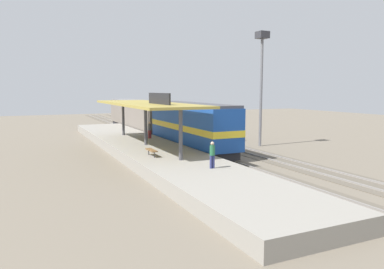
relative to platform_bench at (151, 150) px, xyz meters
The scene contains 12 objects.
ground_plane 9.90m from the platform_bench, 35.38° to the left, with size 120.00×120.00×0.00m, color #706656.
track_near 8.37m from the platform_bench, 43.44° to the left, with size 3.20×110.00×0.16m.
track_far 12.10m from the platform_bench, 28.19° to the left, with size 3.20×110.00×0.16m.
platform 5.92m from the platform_bench, 76.16° to the left, with size 6.00×44.00×0.90m, color gray.
station_canopy 6.59m from the platform_bench, 75.94° to the left, with size 5.20×18.00×4.70m.
platform_bench is the anchor object (origin of this frame).
locomotive 8.49m from the platform_bench, 44.57° to the left, with size 2.93×14.43×4.44m.
passenger_carriage_single 24.67m from the platform_bench, 75.91° to the left, with size 2.90×20.00×4.24m.
freight_car 18.66m from the platform_bench, 55.35° to the left, with size 2.80×12.00×3.54m.
light_mast 16.47m from the platform_bench, 21.98° to the left, with size 1.10×1.10×11.70m.
person_waiting 10.26m from the platform_bench, 72.28° to the left, with size 0.34×0.34×1.71m.
person_walking 6.09m from the platform_bench, 69.47° to the right, with size 0.34×0.34×1.71m.
Camera 1 is at (-14.64, -31.48, 5.86)m, focal length 34.25 mm.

